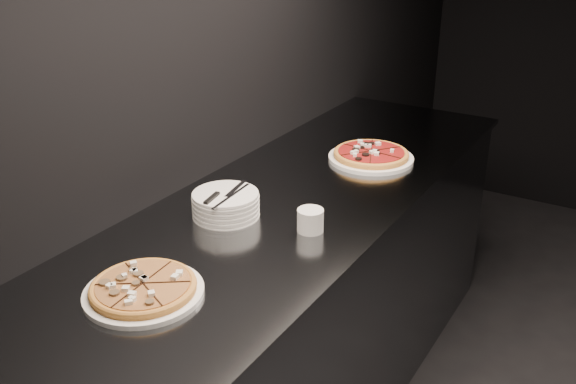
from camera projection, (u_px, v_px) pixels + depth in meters
The scene contains 7 objects.
wall_left at pixel (204, 43), 2.19m from camera, with size 0.02×5.00×2.80m, color black.
counter at pixel (296, 306), 2.39m from camera, with size 0.74×2.44×0.92m.
pizza_mushroom at pixel (143, 289), 1.63m from camera, with size 0.36×0.36×0.04m.
pizza_tomato at pixel (371, 155), 2.50m from camera, with size 0.33×0.33×0.04m.
plate_stack at pixel (226, 204), 2.04m from camera, with size 0.21×0.21×0.08m.
cutlery at pixel (224, 195), 2.01m from camera, with size 0.07×0.23×0.01m.
ramekin at pixel (310, 220), 1.95m from camera, with size 0.08×0.08×0.07m.
Camera 1 is at (-1.11, -1.73, 1.83)m, focal length 40.00 mm.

